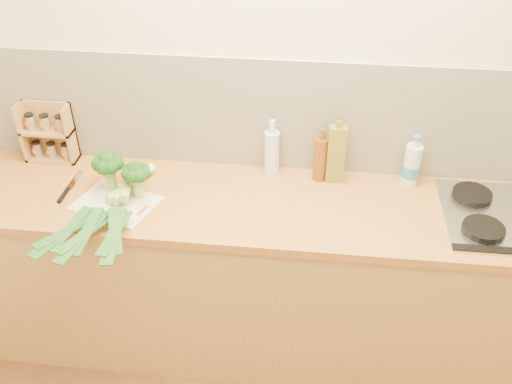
% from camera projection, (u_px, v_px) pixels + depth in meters
% --- Properties ---
extents(room_shell, '(3.50, 3.50, 3.50)m').
position_uv_depth(room_shell, '(279.00, 116.00, 2.58)').
color(room_shell, beige).
rests_on(room_shell, ground).
extents(counter, '(3.20, 0.62, 0.90)m').
position_uv_depth(counter, '(271.00, 276.00, 2.76)').
color(counter, '#A98446').
rests_on(counter, ground).
extents(chopping_board, '(0.40, 0.34, 0.01)m').
position_uv_depth(chopping_board, '(116.00, 203.00, 2.48)').
color(chopping_board, white).
rests_on(chopping_board, counter).
extents(broccoli_left, '(0.14, 0.14, 0.20)m').
position_uv_depth(broccoli_left, '(108.00, 164.00, 2.48)').
color(broccoli_left, '#8FA15E').
rests_on(broccoli_left, chopping_board).
extents(broccoli_right, '(0.13, 0.13, 0.18)m').
position_uv_depth(broccoli_right, '(136.00, 173.00, 2.44)').
color(broccoli_right, '#8FA15E').
rests_on(broccoli_right, chopping_board).
extents(leek_front, '(0.34, 0.69, 0.04)m').
position_uv_depth(leek_front, '(111.00, 198.00, 2.47)').
color(leek_front, white).
rests_on(leek_front, chopping_board).
extents(leek_mid, '(0.20, 0.66, 0.04)m').
position_uv_depth(leek_mid, '(114.00, 203.00, 2.41)').
color(leek_mid, white).
rests_on(leek_mid, chopping_board).
extents(leek_back, '(0.16, 0.65, 0.04)m').
position_uv_depth(leek_back, '(123.00, 201.00, 2.39)').
color(leek_back, white).
rests_on(leek_back, chopping_board).
extents(chefs_knife, '(0.03, 0.26, 0.02)m').
position_uv_depth(chefs_knife, '(66.00, 191.00, 2.55)').
color(chefs_knife, silver).
rests_on(chefs_knife, counter).
extents(spice_rack, '(0.24, 0.10, 0.29)m').
position_uv_depth(spice_rack, '(50.00, 135.00, 2.72)').
color(spice_rack, tan).
rests_on(spice_rack, counter).
extents(oil_tin, '(0.08, 0.05, 0.31)m').
position_uv_depth(oil_tin, '(336.00, 154.00, 2.56)').
color(oil_tin, olive).
rests_on(oil_tin, counter).
extents(glass_bottle, '(0.07, 0.07, 0.28)m').
position_uv_depth(glass_bottle, '(272.00, 152.00, 2.63)').
color(glass_bottle, silver).
rests_on(glass_bottle, counter).
extents(amber_bottle, '(0.06, 0.06, 0.26)m').
position_uv_depth(amber_bottle, '(321.00, 158.00, 2.59)').
color(amber_bottle, brown).
rests_on(amber_bottle, counter).
extents(water_bottle, '(0.08, 0.08, 0.23)m').
position_uv_depth(water_bottle, '(412.00, 166.00, 2.56)').
color(water_bottle, silver).
rests_on(water_bottle, counter).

